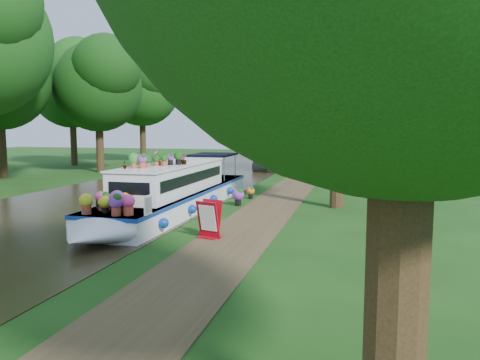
% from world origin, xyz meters
% --- Properties ---
extents(ground, '(100.00, 100.00, 0.00)m').
position_xyz_m(ground, '(0.00, 0.00, 0.00)').
color(ground, '#143D0F').
rests_on(ground, ground).
extents(canal_water, '(10.00, 100.00, 0.02)m').
position_xyz_m(canal_water, '(-6.00, 0.00, 0.01)').
color(canal_water, black).
rests_on(canal_water, ground).
extents(towpath, '(2.20, 100.00, 0.03)m').
position_xyz_m(towpath, '(1.20, 0.00, 0.01)').
color(towpath, '#463820').
rests_on(towpath, ground).
extents(plant_boat, '(2.29, 13.52, 2.27)m').
position_xyz_m(plant_boat, '(-2.25, 0.36, 0.85)').
color(plant_boat, white).
rests_on(plant_boat, canal_water).
extents(tree_near_overhang, '(5.52, 5.28, 8.99)m').
position_xyz_m(tree_near_overhang, '(3.79, 3.06, 6.60)').
color(tree_near_overhang, '#312110').
rests_on(tree_near_overhang, ground).
extents(tree_near_mid, '(6.90, 6.60, 9.40)m').
position_xyz_m(tree_near_mid, '(4.48, 15.08, 6.44)').
color(tree_near_mid, '#312110').
rests_on(tree_near_mid, ground).
extents(tree_near_far, '(7.59, 7.26, 10.30)m').
position_xyz_m(tree_near_far, '(3.98, 26.09, 7.05)').
color(tree_near_far, '#312110').
rests_on(tree_near_far, ground).
extents(tree_far_c, '(7.13, 6.82, 9.59)m').
position_xyz_m(tree_far_c, '(-13.52, 14.08, 6.52)').
color(tree_far_c, '#312110').
rests_on(tree_far_c, ground).
extents(tree_far_d, '(8.05, 7.70, 10.85)m').
position_xyz_m(tree_far_d, '(-15.02, 24.10, 7.40)').
color(tree_far_d, '#312110').
rests_on(tree_far_d, ground).
extents(tree_far_h, '(7.82, 7.48, 10.49)m').
position_xyz_m(tree_far_h, '(-19.02, 19.09, 7.14)').
color(tree_far_h, '#312110').
rests_on(tree_far_h, ground).
extents(second_boat, '(3.53, 7.92, 1.46)m').
position_xyz_m(second_boat, '(-1.75, 19.80, 0.59)').
color(second_boat, black).
rests_on(second_boat, canal_water).
extents(sandwich_board, '(0.74, 0.72, 1.10)m').
position_xyz_m(sandwich_board, '(0.45, -3.36, 0.53)').
color(sandwich_board, '#9F0B17').
rests_on(sandwich_board, towpath).
extents(pedestrian_pink, '(0.78, 0.66, 1.83)m').
position_xyz_m(pedestrian_pink, '(1.25, 17.43, 0.95)').
color(pedestrian_pink, '#E55E79').
rests_on(pedestrian_pink, towpath).
extents(pedestrian_dark, '(0.99, 0.82, 1.86)m').
position_xyz_m(pedestrian_dark, '(1.44, 19.90, 0.96)').
color(pedestrian_dark, black).
rests_on(pedestrian_dark, towpath).
extents(verge_plant, '(0.49, 0.46, 0.44)m').
position_xyz_m(verge_plant, '(-0.60, 1.06, 0.22)').
color(verge_plant, '#2F671F').
rests_on(verge_plant, ground).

